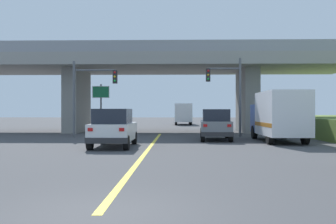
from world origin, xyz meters
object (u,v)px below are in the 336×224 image
object	(u,v)px
traffic_signal_nearside	(229,88)
highway_sign	(101,98)
suv_lead	(114,128)
traffic_signal_farside	(89,89)
suv_crossing	(216,125)
box_truck	(279,116)
semi_truck_distant	(183,114)

from	to	relation	value
traffic_signal_nearside	highway_sign	size ratio (longest dim) A/B	1.38
highway_sign	suv_lead	bearing A→B (deg)	-76.01
traffic_signal_farside	highway_sign	bearing A→B (deg)	91.69
suv_crossing	traffic_signal_nearside	bearing A→B (deg)	71.26
box_truck	traffic_signal_nearside	distance (m)	5.60
suv_crossing	highway_sign	size ratio (longest dim) A/B	1.08
highway_sign	suv_crossing	bearing A→B (deg)	-40.35
semi_truck_distant	traffic_signal_farside	bearing A→B (deg)	-105.10
suv_lead	traffic_signal_farside	bearing A→B (deg)	111.82
traffic_signal_farside	semi_truck_distant	world-z (taller)	traffic_signal_farside
suv_crossing	highway_sign	xyz separation A→B (m)	(-9.07, 7.71, 2.03)
highway_sign	semi_truck_distant	bearing A→B (deg)	71.05
suv_lead	highway_sign	world-z (taller)	highway_sign
suv_crossing	traffic_signal_farside	xyz separation A→B (m)	(-8.92, 2.47, 2.51)
suv_crossing	traffic_signal_farside	size ratio (longest dim) A/B	0.82
suv_lead	traffic_signal_farside	xyz separation A→B (m)	(-3.05, 7.61, 2.51)
suv_crossing	semi_truck_distant	size ratio (longest dim) A/B	0.62
traffic_signal_farside	highway_sign	size ratio (longest dim) A/B	1.32
suv_crossing	traffic_signal_farside	bearing A→B (deg)	167.37
box_truck	traffic_signal_nearside	xyz separation A→B (m)	(-2.48, 4.61, 2.00)
suv_lead	suv_crossing	world-z (taller)	same
suv_lead	traffic_signal_nearside	world-z (taller)	traffic_signal_nearside
suv_crossing	highway_sign	distance (m)	12.07
traffic_signal_nearside	highway_sign	xyz separation A→B (m)	(-10.36, 4.46, -0.57)
box_truck	traffic_signal_nearside	bearing A→B (deg)	118.30
semi_truck_distant	highway_sign	bearing A→B (deg)	-108.95
box_truck	highway_sign	bearing A→B (deg)	144.78
traffic_signal_nearside	box_truck	bearing A→B (deg)	-61.70
traffic_signal_farside	semi_truck_distant	xyz separation A→B (m)	(7.17, 26.58, -1.98)
suv_lead	suv_crossing	xyz separation A→B (m)	(5.87, 5.14, -0.00)
box_truck	semi_truck_distant	world-z (taller)	box_truck
semi_truck_distant	traffic_signal_nearside	bearing A→B (deg)	-83.30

